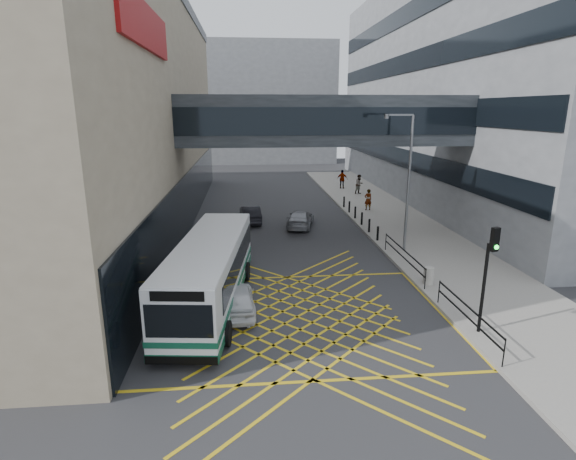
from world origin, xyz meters
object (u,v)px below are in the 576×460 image
object	(u,v)px
car_white	(237,299)
pedestrian_a	(368,200)
car_dark	(250,214)
car_silver	(300,218)
street_lamp	(406,175)
pedestrian_c	(342,179)
litter_bin	(429,276)
pedestrian_b	(359,184)
traffic_light	(489,265)
bus	(211,271)

from	to	relation	value
car_white	pedestrian_a	bearing A→B (deg)	-123.28
car_dark	car_silver	world-z (taller)	car_silver
street_lamp	pedestrian_c	size ratio (longest dim) A/B	4.02
car_white	litter_bin	size ratio (longest dim) A/B	4.76
car_dark	pedestrian_b	world-z (taller)	pedestrian_b
traffic_light	car_silver	bearing A→B (deg)	86.34
traffic_light	street_lamp	xyz separation A→B (m)	(0.43, 10.09, 1.78)
traffic_light	pedestrian_c	xyz separation A→B (m)	(1.40, 31.35, -1.68)
street_lamp	pedestrian_c	distance (m)	21.56
bus	car_dark	xyz separation A→B (m)	(1.83, 14.52, -0.92)
traffic_light	pedestrian_c	size ratio (longest dim) A/B	2.10
car_silver	pedestrian_c	bearing A→B (deg)	-99.17
car_silver	car_white	bearing A→B (deg)	86.10
car_dark	pedestrian_b	distance (m)	14.58
pedestrian_a	pedestrian_b	distance (m)	7.29
car_dark	litter_bin	bearing A→B (deg)	116.63
traffic_light	pedestrian_a	size ratio (longest dim) A/B	2.35
bus	street_lamp	size ratio (longest dim) A/B	1.36
bus	traffic_light	bearing A→B (deg)	-13.98
traffic_light	street_lamp	size ratio (longest dim) A/B	0.52
traffic_light	pedestrian_b	world-z (taller)	traffic_light
car_white	pedestrian_b	size ratio (longest dim) A/B	2.08
bus	car_silver	xyz separation A→B (m)	(5.39, 12.82, -0.92)
pedestrian_b	car_silver	bearing A→B (deg)	-150.14
car_white	traffic_light	xyz separation A→B (m)	(9.05, -2.90, 2.18)
bus	car_silver	size ratio (longest dim) A/B	2.58
car_silver	street_lamp	distance (m)	9.22
car_white	pedestrian_a	world-z (taller)	pedestrian_a
pedestrian_a	pedestrian_c	size ratio (longest dim) A/B	0.89
pedestrian_c	litter_bin	bearing A→B (deg)	104.38
traffic_light	street_lamp	distance (m)	10.26
traffic_light	pedestrian_b	xyz separation A→B (m)	(2.41, 28.16, -1.71)
car_white	litter_bin	world-z (taller)	car_white
bus	pedestrian_c	world-z (taller)	bus
pedestrian_a	pedestrian_c	xyz separation A→B (m)	(0.06, 10.40, 0.10)
car_silver	litter_bin	distance (m)	12.67
car_white	traffic_light	size ratio (longest dim) A/B	0.96
pedestrian_b	pedestrian_c	size ratio (longest dim) A/B	0.97
car_silver	pedestrian_c	size ratio (longest dim) A/B	2.12
car_silver	pedestrian_a	bearing A→B (deg)	-131.01
litter_bin	pedestrian_c	world-z (taller)	pedestrian_c
pedestrian_a	car_dark	bearing A→B (deg)	7.03
pedestrian_b	street_lamp	bearing A→B (deg)	-124.57
bus	street_lamp	world-z (taller)	street_lamp
car_dark	pedestrian_c	bearing A→B (deg)	-131.58
street_lamp	car_dark	bearing A→B (deg)	131.38
pedestrian_b	pedestrian_c	distance (m)	3.35
traffic_light	litter_bin	xyz separation A→B (m)	(-0.07, 4.84, -2.24)
traffic_light	car_white	bearing A→B (deg)	142.57
street_lamp	pedestrian_b	bearing A→B (deg)	78.33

